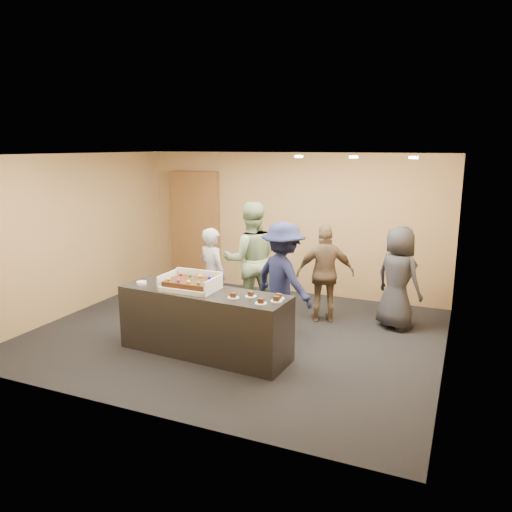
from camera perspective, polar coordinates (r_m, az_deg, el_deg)
name	(u,v)px	position (r m, az deg, el deg)	size (l,w,h in m)	color
room	(235,248)	(7.38, -2.43, 0.97)	(6.04, 6.00, 2.70)	black
serving_counter	(204,322)	(6.94, -5.92, -7.57)	(2.40, 0.70, 0.90)	black
storage_cabinet	(196,227)	(10.46, -6.91, 3.26)	(1.05, 0.15, 2.31)	brown
cake_box	(191,285)	(6.91, -7.41, -3.36)	(0.74, 0.52, 0.22)	white
sheet_cake	(190,282)	(6.87, -7.55, -3.02)	(0.64, 0.44, 0.12)	#391E0D
plate_stack	(142,283)	(7.28, -12.95, -3.00)	(0.14, 0.14, 0.04)	white
slice_a	(233,296)	(6.47, -2.60, -4.59)	(0.15, 0.15, 0.07)	white
slice_b	(251,295)	(6.51, -0.58, -4.46)	(0.15, 0.15, 0.07)	white
slice_c	(261,302)	(6.23, 0.57, -5.25)	(0.15, 0.15, 0.07)	white
slice_d	(279,297)	(6.43, 2.62, -4.69)	(0.15, 0.15, 0.07)	white
slice_e	(276,300)	(6.32, 2.35, -5.00)	(0.15, 0.15, 0.07)	white
person_server_grey	(213,275)	(8.12, -4.99, -2.17)	(0.56, 0.37, 1.55)	#9D9CA1
person_sage_man	(251,260)	(8.30, -0.60, -0.43)	(0.94, 0.73, 1.93)	gray
person_navy_man	(283,279)	(7.48, 3.14, -2.69)	(1.12, 0.64, 1.73)	#171C3E
person_brown_extra	(325,274)	(8.14, 7.92, -2.01)	(0.94, 0.39, 1.60)	brown
person_dark_suit	(398,278)	(8.07, 15.93, -2.43)	(0.79, 0.52, 1.62)	#27282D
ceiling_spotlights	(354,157)	(7.18, 11.09, 11.05)	(1.72, 0.12, 0.03)	#FFEAC6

